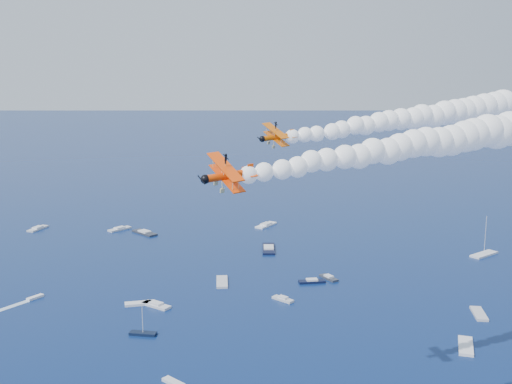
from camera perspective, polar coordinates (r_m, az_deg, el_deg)
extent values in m
cube|color=white|center=(195.47, -19.60, -9.09)|extent=(4.58, 4.81, 0.70)
cube|color=silver|center=(183.37, 19.78, -10.47)|extent=(5.19, 10.06, 0.70)
cube|color=silver|center=(265.87, -12.40, -3.34)|extent=(9.68, 9.13, 0.70)
cube|color=#303440|center=(201.89, 6.70, -7.84)|extent=(5.15, 7.65, 0.70)
cube|color=white|center=(162.59, 18.70, -13.24)|extent=(7.21, 10.98, 0.70)
cube|color=#2A2E39|center=(257.92, -10.19, -3.70)|extent=(10.97, 12.30, 0.70)
cube|color=white|center=(182.98, -10.62, -10.02)|extent=(8.69, 3.66, 0.70)
cube|color=black|center=(163.56, -10.33, -12.65)|extent=(7.19, 3.97, 0.70)
cube|color=silver|center=(197.30, -3.14, -8.24)|extent=(3.98, 10.94, 0.70)
cube|color=black|center=(231.87, 1.17, -5.23)|extent=(6.09, 14.49, 0.70)
cube|color=black|center=(198.11, 5.15, -8.19)|extent=(8.42, 2.97, 0.70)
cube|color=white|center=(266.16, 0.93, -3.06)|extent=(10.47, 11.69, 0.70)
cube|color=silver|center=(239.66, 20.19, -5.39)|extent=(12.46, 9.74, 0.70)
cube|color=silver|center=(183.11, 2.48, -9.81)|extent=(6.14, 6.52, 0.70)
cube|color=silver|center=(180.86, -9.15, -10.22)|extent=(8.77, 8.10, 0.70)
cube|color=silver|center=(139.70, -7.57, -16.94)|extent=(5.18, 5.49, 0.70)
cube|color=silver|center=(276.04, -19.40, -3.18)|extent=(7.37, 10.71, 0.70)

